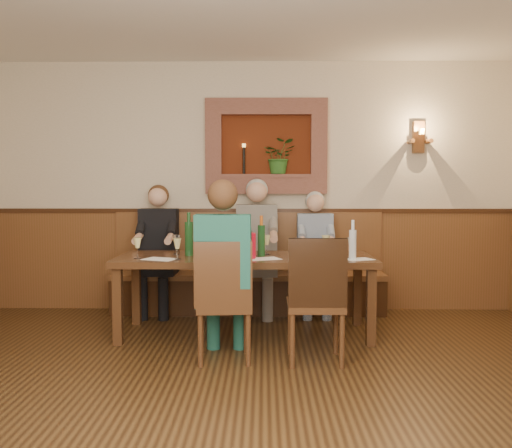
{
  "coord_description": "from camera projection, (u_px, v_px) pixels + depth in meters",
  "views": [
    {
      "loc": [
        0.17,
        -3.48,
        1.43
      ],
      "look_at": [
        0.1,
        1.9,
        1.05
      ],
      "focal_mm": 40.0,
      "sensor_mm": 36.0,
      "label": 1
    }
  ],
  "objects": [
    {
      "name": "wall_niche",
      "position": [
        270.0,
        150.0,
        6.38
      ],
      "size": [
        1.36,
        0.3,
        1.06
      ],
      "color": "#551E0C",
      "rests_on": "ground"
    },
    {
      "name": "ground_plane",
      "position": [
        236.0,
        412.0,
        3.58
      ],
      "size": [
        6.0,
        6.0,
        0.0
      ],
      "primitive_type": "plane",
      "color": "black",
      "rests_on": "ground"
    },
    {
      "name": "wine_glass_6",
      "position": [
        244.0,
        248.0,
        5.21
      ],
      "size": [
        0.08,
        0.08,
        0.19
      ],
      "primitive_type": null,
      "color": "#DFD585",
      "rests_on": "dining_table"
    },
    {
      "name": "tasting_sheet_b",
      "position": [
        263.0,
        259.0,
        5.17
      ],
      "size": [
        0.34,
        0.3,
        0.0
      ],
      "primitive_type": "cube",
      "rotation": [
        0.0,
        0.0,
        0.38
      ],
      "color": "white",
      "rests_on": "dining_table"
    },
    {
      "name": "bench",
      "position": [
        248.0,
        283.0,
        6.34
      ],
      "size": [
        3.0,
        0.45,
        1.11
      ],
      "color": "#381E0F",
      "rests_on": "ground"
    },
    {
      "name": "wine_glass_4",
      "position": [
        297.0,
        248.0,
        5.19
      ],
      "size": [
        0.08,
        0.08,
        0.19
      ],
      "primitive_type": null,
      "color": "white",
      "rests_on": "dining_table"
    },
    {
      "name": "person_bench_left",
      "position": [
        158.0,
        261.0,
        6.23
      ],
      "size": [
        0.42,
        0.51,
        1.42
      ],
      "color": "black",
      "rests_on": "ground"
    },
    {
      "name": "tasting_sheet_c",
      "position": [
        359.0,
        259.0,
        5.13
      ],
      "size": [
        0.29,
        0.26,
        0.0
      ],
      "primitive_type": "cube",
      "rotation": [
        0.0,
        0.0,
        0.4
      ],
      "color": "white",
      "rests_on": "dining_table"
    },
    {
      "name": "wine_glass_8",
      "position": [
        137.0,
        248.0,
        5.19
      ],
      "size": [
        0.08,
        0.08,
        0.19
      ],
      "primitive_type": null,
      "color": "#DFD585",
      "rests_on": "dining_table"
    },
    {
      "name": "wine_glass_5",
      "position": [
        176.0,
        245.0,
        5.49
      ],
      "size": [
        0.08,
        0.08,
        0.19
      ],
      "primitive_type": null,
      "color": "white",
      "rests_on": "dining_table"
    },
    {
      "name": "tasting_sheet_a",
      "position": [
        160.0,
        259.0,
        5.15
      ],
      "size": [
        0.35,
        0.3,
        0.0
      ],
      "primitive_type": "cube",
      "rotation": [
        0.0,
        0.0,
        -0.39
      ],
      "color": "white",
      "rests_on": "dining_table"
    },
    {
      "name": "water_bottle",
      "position": [
        353.0,
        244.0,
        5.11
      ],
      "size": [
        0.09,
        0.09,
        0.36
      ],
      "rotation": [
        0.0,
        0.0,
        -0.43
      ],
      "color": "silver",
      "rests_on": "dining_table"
    },
    {
      "name": "room_shell",
      "position": [
        235.0,
        108.0,
        3.44
      ],
      "size": [
        6.04,
        6.04,
        2.82
      ],
      "color": "beige",
      "rests_on": "ground"
    },
    {
      "name": "wine_glass_0",
      "position": [
        326.0,
        245.0,
        5.44
      ],
      "size": [
        0.08,
        0.08,
        0.19
      ],
      "primitive_type": null,
      "color": "#DFD585",
      "rests_on": "dining_table"
    },
    {
      "name": "wine_glass_2",
      "position": [
        207.0,
        245.0,
        5.45
      ],
      "size": [
        0.08,
        0.08,
        0.19
      ],
      "primitive_type": null,
      "color": "white",
      "rests_on": "dining_table"
    },
    {
      "name": "wine_bottle_green_a",
      "position": [
        261.0,
        240.0,
        5.34
      ],
      "size": [
        0.08,
        0.08,
        0.38
      ],
      "rotation": [
        0.0,
        0.0,
        -0.27
      ],
      "color": "#19471E",
      "rests_on": "dining_table"
    },
    {
      "name": "person_bench_right",
      "position": [
        315.0,
        264.0,
        6.21
      ],
      "size": [
        0.39,
        0.47,
        1.35
      ],
      "color": "navy",
      "rests_on": "ground"
    },
    {
      "name": "wall_sconce",
      "position": [
        419.0,
        138.0,
        6.34
      ],
      "size": [
        0.25,
        0.2,
        0.35
      ],
      "color": "brown",
      "rests_on": "ground"
    },
    {
      "name": "wine_glass_7",
      "position": [
        351.0,
        247.0,
        5.25
      ],
      "size": [
        0.08,
        0.08,
        0.19
      ],
      "primitive_type": null,
      "color": "white",
      "rests_on": "dining_table"
    },
    {
      "name": "chair_near_right",
      "position": [
        315.0,
        325.0,
        4.57
      ],
      "size": [
        0.45,
        0.45,
        1.01
      ],
      "rotation": [
        0.0,
        0.0,
        0.0
      ],
      "color": "#371E10",
      "rests_on": "ground"
    },
    {
      "name": "person_bench_mid",
      "position": [
        257.0,
        258.0,
        6.21
      ],
      "size": [
        0.45,
        0.55,
        1.49
      ],
      "color": "#534F4C",
      "rests_on": "ground"
    },
    {
      "name": "wine_glass_3",
      "position": [
        177.0,
        249.0,
        5.13
      ],
      "size": [
        0.08,
        0.08,
        0.19
      ],
      "primitive_type": null,
      "color": "#DFD585",
      "rests_on": "dining_table"
    },
    {
      "name": "wine_glass_1",
      "position": [
        267.0,
        245.0,
        5.47
      ],
      "size": [
        0.08,
        0.08,
        0.19
      ],
      "primitive_type": null,
      "color": "#DFD585",
      "rests_on": "dining_table"
    },
    {
      "name": "dining_table",
      "position": [
        245.0,
        264.0,
        5.37
      ],
      "size": [
        2.4,
        0.9,
        0.75
      ],
      "color": "#371E10",
      "rests_on": "ground"
    },
    {
      "name": "tasting_sheet_d",
      "position": [
        220.0,
        260.0,
        5.09
      ],
      "size": [
        0.28,
        0.2,
        0.0
      ],
      "primitive_type": "cube",
      "rotation": [
        0.0,
        0.0,
        -0.05
      ],
      "color": "white",
      "rests_on": "dining_table"
    },
    {
      "name": "spittoon_bucket",
      "position": [
        245.0,
        246.0,
        5.19
      ],
      "size": [
        0.26,
        0.26,
        0.23
      ],
      "primitive_type": "cylinder",
      "rotation": [
        0.0,
        0.0,
        0.31
      ],
      "color": "red",
      "rests_on": "dining_table"
    },
    {
      "name": "wainscoting",
      "position": [
        236.0,
        320.0,
        3.54
      ],
      "size": [
        6.02,
        6.02,
        1.15
      ],
      "color": "brown",
      "rests_on": "ground"
    },
    {
      "name": "wine_bottle_green_b",
      "position": [
        189.0,
        238.0,
        5.39
      ],
      "size": [
        0.09,
        0.09,
        0.41
      ],
      "rotation": [
        0.0,
        0.0,
        0.24
      ],
      "color": "#19471E",
      "rests_on": "dining_table"
    },
    {
      "name": "person_chair_front",
      "position": [
        224.0,
        286.0,
        4.61
      ],
      "size": [
        0.44,
        0.54,
        1.46
      ],
      "color": "navy",
      "rests_on": "ground"
    },
    {
      "name": "chair_near_left",
      "position": [
        224.0,
        325.0,
        4.61
      ],
      "size": [
        0.47,
        0.47,
        0.99
      ],
      "rotation": [
        0.0,
        0.0,
        0.08
      ],
      "color": "#371E10",
      "rests_on": "ground"
    }
  ]
}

